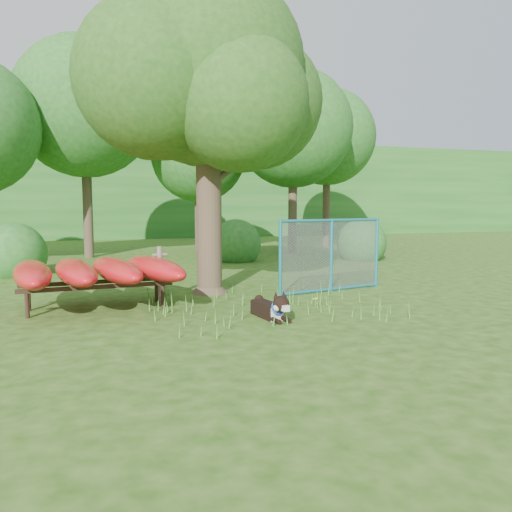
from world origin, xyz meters
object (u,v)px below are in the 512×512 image
object	(u,v)px
oak_tree	(206,80)
husky_dog	(272,308)
kayak_rack	(96,271)
fence_section	(331,255)

from	to	relation	value
oak_tree	husky_dog	size ratio (longest dim) A/B	5.74
kayak_rack	husky_dog	world-z (taller)	kayak_rack
kayak_rack	husky_dog	distance (m)	3.49
husky_dog	fence_section	distance (m)	3.26
oak_tree	kayak_rack	xyz separation A→B (m)	(-2.43, -1.12, -3.99)
husky_dog	fence_section	size ratio (longest dim) A/B	0.43
kayak_rack	oak_tree	bearing A→B (deg)	20.77
kayak_rack	husky_dog	xyz separation A→B (m)	(2.92, -1.82, -0.55)
husky_dog	fence_section	bearing A→B (deg)	36.20
kayak_rack	husky_dog	size ratio (longest dim) A/B	2.75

